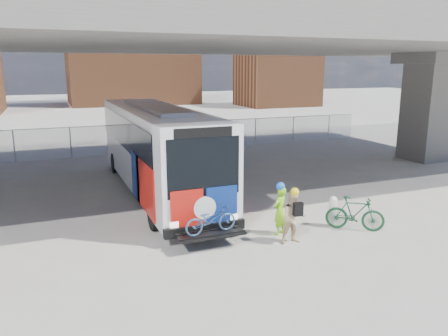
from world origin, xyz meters
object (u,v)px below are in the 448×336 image
cyclist_tan (294,217)px  bike_parked (355,213)px  cyclist_hivis (280,210)px  bus (156,143)px  bollard (333,210)px

cyclist_tan → bike_parked: 2.45m
cyclist_hivis → bus: bearing=-99.1°
bollard → cyclist_tan: 2.14m
bus → cyclist_hivis: (2.41, -6.33, -1.28)m
bollard → cyclist_hivis: cyclist_hivis is taller
bus → bike_parked: size_ratio=6.92×
cyclist_hivis → bike_parked: bearing=137.0°
bus → bike_parked: 8.60m
cyclist_hivis → bike_parked: (2.47, -0.57, -0.27)m
bus → bollard: 7.88m
bus → bike_parked: bearing=-54.8°
bus → bollard: bearing=-55.0°
cyclist_hivis → bike_parked: cyclist_hivis is taller
bus → bollard: (4.43, -6.33, -1.55)m
bollard → bike_parked: size_ratio=0.56×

